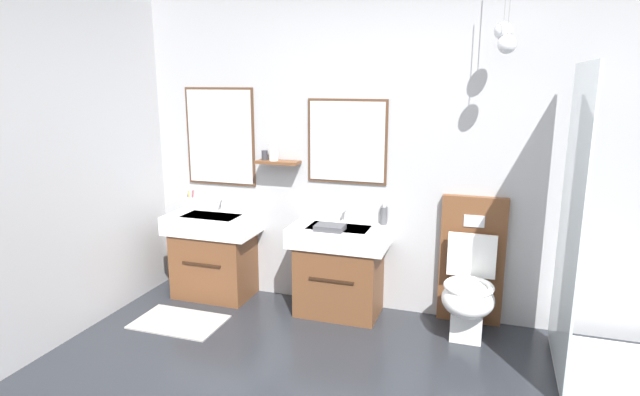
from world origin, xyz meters
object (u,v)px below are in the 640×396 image
vanity_sink_left (214,253)px  toilet (470,284)px  soap_dispenser (384,215)px  folded_hand_towel (330,227)px  toothbrush_cup (191,202)px  shower_tray (605,314)px  vanity_sink_right (339,267)px

vanity_sink_left → toilet: bearing=-0.2°
soap_dispenser → folded_hand_towel: bearing=-140.3°
toothbrush_cup → soap_dispenser: size_ratio=1.10×
toilet → shower_tray: size_ratio=0.51×
toothbrush_cup → vanity_sink_left: bearing=-26.6°
toilet → toothbrush_cup: bearing=176.2°
vanity_sink_left → folded_hand_towel: size_ratio=3.50×
vanity_sink_left → toilet: 2.13m
toothbrush_cup → shower_tray: bearing=-9.6°
toothbrush_cup → shower_tray: size_ratio=0.10×
vanity_sink_left → shower_tray: (2.96, -0.40, 0.05)m
toilet → folded_hand_towel: toilet is taller
vanity_sink_right → shower_tray: 1.88m
vanity_sink_left → toothbrush_cup: size_ratio=3.94×
toothbrush_cup → soap_dispenser: (1.75, 0.01, 0.02)m
toothbrush_cup → soap_dispenser: 1.75m
soap_dispenser → folded_hand_towel: soap_dispenser is taller
toilet → shower_tray: shower_tray is taller
toothbrush_cup → folded_hand_towel: 1.42m
vanity_sink_left → shower_tray: bearing=-7.7°
folded_hand_towel → shower_tray: 1.92m
vanity_sink_left → soap_dispenser: bearing=6.5°
vanity_sink_left → soap_dispenser: size_ratio=4.32×
vanity_sink_right → vanity_sink_left: bearing=180.0°
vanity_sink_right → folded_hand_towel: 0.39m
toothbrush_cup → folded_hand_towel: size_ratio=0.89×
folded_hand_towel → soap_dispenser: bearing=39.7°
vanity_sink_right → toilet: toilet is taller
toothbrush_cup → folded_hand_towel: (1.39, -0.28, -0.03)m
toothbrush_cup → vanity_sink_right: bearing=-6.1°
soap_dispenser → shower_tray: size_ratio=0.09×
vanity_sink_left → folded_hand_towel: 1.15m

